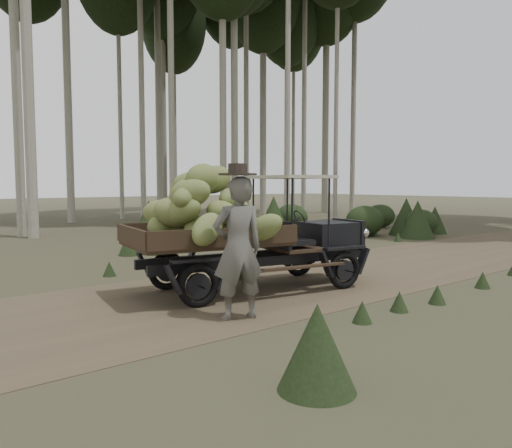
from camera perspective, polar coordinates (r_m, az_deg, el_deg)
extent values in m
plane|color=#473D2B|center=(10.53, 9.87, -5.57)|extent=(120.00, 120.00, 0.00)
cube|color=brown|center=(10.53, 9.87, -5.54)|extent=(70.00, 4.00, 0.01)
cube|color=black|center=(9.52, 8.22, -1.23)|extent=(1.03, 0.99, 0.49)
cube|color=black|center=(9.82, 10.49, -1.08)|extent=(0.25, 0.89, 0.55)
cube|color=black|center=(8.82, 1.77, -1.07)|extent=(0.30, 1.23, 0.49)
cube|color=#38281C|center=(8.26, -5.67, -2.09)|extent=(2.74, 2.03, 0.07)
cube|color=#38281C|center=(8.98, -7.69, -0.55)|extent=(2.45, 0.52, 0.28)
cube|color=#38281C|center=(7.52, -3.27, -1.52)|extent=(2.45, 0.52, 0.28)
cube|color=#38281C|center=(7.84, -14.05, -1.40)|extent=(0.35, 1.58, 0.28)
cube|color=#BEB39D|center=(8.97, 3.89, 5.38)|extent=(1.29, 1.67, 0.05)
cube|color=black|center=(9.01, -1.04, -3.68)|extent=(4.03, 0.85, 0.16)
cube|color=black|center=(8.43, 1.11, -4.26)|extent=(4.03, 0.85, 0.16)
torus|color=black|center=(10.06, 4.92, -4.05)|extent=(0.69, 0.25, 0.67)
torus|color=black|center=(8.93, 10.03, -5.21)|extent=(0.69, 0.25, 0.67)
torus|color=black|center=(8.84, -10.12, -5.30)|extent=(0.69, 0.25, 0.67)
torus|color=black|center=(7.54, -6.61, -7.00)|extent=(0.69, 0.25, 0.67)
sphere|color=beige|center=(10.17, 9.37, -0.62)|extent=(0.16, 0.16, 0.16)
sphere|color=beige|center=(9.56, 12.34, -1.00)|extent=(0.16, 0.16, 0.16)
ellipsoid|color=olive|center=(8.26, -0.77, -0.25)|extent=(0.72, 0.51, 0.45)
ellipsoid|color=olive|center=(8.25, -10.77, 1.21)|extent=(0.65, 0.80, 0.45)
ellipsoid|color=olive|center=(7.81, -7.62, 3.44)|extent=(0.72, 0.92, 0.58)
ellipsoid|color=olive|center=(8.24, -6.97, 4.56)|extent=(0.84, 0.78, 0.42)
ellipsoid|color=olive|center=(9.20, -3.07, -0.17)|extent=(0.52, 0.75, 0.58)
ellipsoid|color=olive|center=(7.93, -9.42, 1.29)|extent=(0.86, 0.77, 0.62)
ellipsoid|color=olive|center=(8.25, -8.41, 3.54)|extent=(0.46, 0.72, 0.51)
ellipsoid|color=olive|center=(8.21, -6.87, 4.68)|extent=(0.69, 0.70, 0.42)
ellipsoid|color=olive|center=(8.31, -2.46, -0.72)|extent=(0.79, 0.60, 0.41)
ellipsoid|color=olive|center=(7.76, -8.39, 1.42)|extent=(0.58, 0.86, 0.58)
ellipsoid|color=olive|center=(7.77, -8.13, 2.90)|extent=(0.73, 0.74, 0.37)
ellipsoid|color=olive|center=(8.10, -6.11, 5.29)|extent=(0.69, 0.53, 0.51)
ellipsoid|color=olive|center=(8.25, -9.54, -0.32)|extent=(0.73, 0.85, 0.60)
ellipsoid|color=olive|center=(7.86, -3.84, 1.29)|extent=(0.68, 0.44, 0.52)
ellipsoid|color=olive|center=(8.09, -8.12, 3.61)|extent=(0.61, 0.74, 0.44)
ellipsoid|color=olive|center=(8.13, -6.06, 4.61)|extent=(0.80, 0.55, 0.59)
ellipsoid|color=olive|center=(7.83, -6.67, -0.81)|extent=(0.65, 0.82, 0.65)
ellipsoid|color=olive|center=(8.44, -2.61, 1.42)|extent=(0.79, 0.63, 0.60)
ellipsoid|color=olive|center=(8.16, -2.59, 3.14)|extent=(0.85, 0.63, 0.49)
ellipsoid|color=olive|center=(8.32, -4.85, 5.07)|extent=(0.82, 0.63, 0.63)
ellipsoid|color=olive|center=(8.22, -10.65, -0.33)|extent=(0.84, 0.81, 0.52)
ellipsoid|color=olive|center=(7.91, -7.99, 1.31)|extent=(0.68, 0.68, 0.50)
ellipsoid|color=olive|center=(7.98, -7.63, 3.10)|extent=(0.69, 0.83, 0.47)
ellipsoid|color=olive|center=(8.18, -6.35, 5.23)|extent=(0.68, 0.72, 0.46)
ellipsoid|color=olive|center=(7.32, -5.63, -0.59)|extent=(0.86, 0.72, 0.67)
ellipsoid|color=olive|center=(7.76, 1.00, -0.40)|extent=(0.64, 0.81, 0.62)
imported|color=#585650|center=(6.78, -2.09, -2.80)|extent=(0.82, 0.66, 1.95)
cylinder|color=#2D251F|center=(6.72, -2.12, 5.70)|extent=(0.65, 0.65, 0.03)
cylinder|color=#2D251F|center=(6.72, -2.12, 6.26)|extent=(0.33, 0.33, 0.16)
cylinder|color=#B2AD9E|center=(20.00, -25.92, 20.19)|extent=(0.31, 0.31, 14.73)
cylinder|color=#B2AD9E|center=(25.70, -2.52, 20.43)|extent=(0.35, 0.35, 17.69)
cylinder|color=#B2AD9E|center=(22.93, -9.78, 22.80)|extent=(0.27, 0.27, 18.05)
cylinder|color=#B2AD9E|center=(32.90, 8.00, 16.68)|extent=(0.41, 0.41, 17.47)
cylinder|color=#B2AD9E|center=(32.74, 11.17, 18.51)|extent=(0.31, 0.31, 19.49)
cylinder|color=#B2AD9E|center=(32.13, 3.57, 14.94)|extent=(0.32, 0.32, 15.20)
ellipsoid|color=black|center=(33.34, 3.61, 23.19)|extent=(4.26, 4.26, 6.81)
cylinder|color=#B2AD9E|center=(23.27, -3.83, 18.77)|extent=(0.32, 0.32, 15.07)
cylinder|color=#B2AD9E|center=(25.57, 9.25, 19.65)|extent=(0.21, 0.21, 16.99)
cylinder|color=#B2AD9E|center=(29.31, 5.60, 21.91)|extent=(0.27, 0.27, 21.12)
cylinder|color=#B2AD9E|center=(24.08, -2.43, 19.15)|extent=(0.28, 0.28, 15.77)
cylinder|color=#B2AD9E|center=(30.12, -11.23, 21.77)|extent=(0.35, 0.35, 21.53)
cylinder|color=#B2AD9E|center=(32.97, -10.61, 16.98)|extent=(0.36, 0.36, 17.88)
cylinder|color=#B2AD9E|center=(34.09, 4.31, 14.53)|extent=(0.22, 0.22, 15.42)
ellipsoid|color=black|center=(35.28, 4.36, 22.45)|extent=(4.32, 4.32, 6.91)
cylinder|color=#B2AD9E|center=(30.29, -24.46, 17.15)|extent=(0.28, 0.28, 17.25)
cylinder|color=#B2AD9E|center=(28.20, -1.14, 19.52)|extent=(0.28, 0.28, 18.19)
cylinder|color=#B2AD9E|center=(36.11, -2.59, 16.62)|extent=(0.30, 0.30, 18.69)
cylinder|color=#B2AD9E|center=(30.42, 0.81, 16.08)|extent=(0.40, 0.40, 15.76)
cylinder|color=#B2AD9E|center=(34.20, -9.28, 14.15)|extent=(0.21, 0.21, 15.07)
ellipsoid|color=black|center=(35.32, -9.39, 21.89)|extent=(4.22, 4.22, 6.75)
cylinder|color=#B2AD9E|center=(27.68, -15.38, 17.06)|extent=(0.22, 0.22, 15.76)
cone|color=#233319|center=(19.70, 19.75, 0.45)|extent=(0.91, 0.91, 1.01)
cone|color=#233319|center=(18.69, 2.02, 1.08)|extent=(1.25, 1.25, 1.38)
ellipsoid|color=#233319|center=(18.56, 18.29, 0.16)|extent=(1.17, 1.17, 0.93)
cone|color=#233319|center=(4.61, 6.98, -13.80)|extent=(0.72, 0.72, 0.80)
ellipsoid|color=#233319|center=(21.59, 14.01, 0.90)|extent=(1.21, 1.21, 0.97)
cone|color=#233319|center=(13.29, -14.27, -2.10)|extent=(0.59, 0.59, 0.65)
ellipsoid|color=#233319|center=(19.71, 4.07, 0.78)|extent=(1.29, 1.29, 1.03)
cone|color=#233319|center=(17.76, 17.97, 0.52)|extent=(1.16, 1.16, 1.29)
cone|color=#233319|center=(18.79, 12.54, 0.25)|extent=(0.81, 0.81, 0.90)
cone|color=#233319|center=(18.68, 16.77, 0.83)|extent=(1.21, 1.21, 1.35)
cone|color=#233319|center=(16.11, -12.13, 0.31)|extent=(1.20, 1.20, 1.33)
ellipsoid|color=#233319|center=(18.03, 12.32, 0.37)|extent=(1.33, 1.33, 1.06)
cone|color=#233319|center=(13.51, -10.94, -0.78)|extent=(1.07, 1.07, 1.19)
cone|color=#233319|center=(12.86, 6.23, -2.99)|extent=(0.27, 0.27, 0.30)
cone|color=#233319|center=(16.58, 15.93, -1.43)|extent=(0.27, 0.27, 0.30)
cone|color=#233319|center=(7.60, 16.06, -8.50)|extent=(0.27, 0.27, 0.30)
cone|color=#233319|center=(6.89, 12.04, -9.79)|extent=(0.27, 0.27, 0.30)
cone|color=#233319|center=(12.03, 1.94, -3.50)|extent=(0.27, 0.27, 0.30)
cone|color=#233319|center=(12.24, -1.35, -3.36)|extent=(0.27, 0.27, 0.30)
cone|color=#233319|center=(11.27, -9.41, -4.11)|extent=(0.27, 0.27, 0.30)
cone|color=#233319|center=(12.79, 1.37, -3.01)|extent=(0.27, 0.27, 0.30)
cone|color=#233319|center=(10.44, -16.42, -4.94)|extent=(0.27, 0.27, 0.30)
cone|color=#233319|center=(12.88, 3.36, -2.96)|extent=(0.27, 0.27, 0.30)
cone|color=#233319|center=(12.16, -3.30, -3.42)|extent=(0.27, 0.27, 0.30)
cone|color=#233319|center=(8.25, 20.01, -7.56)|extent=(0.27, 0.27, 0.30)
cone|color=#233319|center=(9.76, 24.48, -5.83)|extent=(0.27, 0.27, 0.30)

